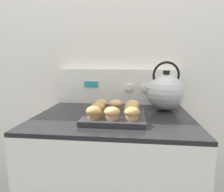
{
  "coord_description": "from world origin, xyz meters",
  "views": [
    {
      "loc": [
        0.1,
        -0.63,
        1.15
      ],
      "look_at": [
        0.0,
        0.24,
        1.0
      ],
      "focal_mm": 32.0,
      "sensor_mm": 36.0,
      "label": 1
    }
  ],
  "objects_px": {
    "muffin_r1_c2": "(131,109)",
    "tea_kettle": "(165,92)",
    "muffin_r0_c0": "(94,112)",
    "muffin_r2_c1": "(116,105)",
    "muffin_pan": "(115,116)",
    "muffin_r0_c2": "(132,113)",
    "muffin_r1_c0": "(98,108)",
    "muffin_r0_c1": "(112,113)",
    "muffin_r2_c0": "(101,104)",
    "muffin_r2_c2": "(133,105)"
  },
  "relations": [
    {
      "from": "muffin_r0_c2",
      "to": "muffin_r2_c2",
      "type": "bearing_deg",
      "value": 89.8
    },
    {
      "from": "muffin_r2_c2",
      "to": "muffin_r1_c0",
      "type": "bearing_deg",
      "value": -153.7
    },
    {
      "from": "muffin_pan",
      "to": "muffin_r2_c0",
      "type": "distance_m",
      "value": 0.11
    },
    {
      "from": "muffin_r1_c0",
      "to": "muffin_r2_c2",
      "type": "xyz_separation_m",
      "value": [
        0.16,
        0.08,
        0.0
      ]
    },
    {
      "from": "muffin_r1_c0",
      "to": "muffin_r1_c2",
      "type": "distance_m",
      "value": 0.15
    },
    {
      "from": "muffin_r2_c0",
      "to": "muffin_r2_c1",
      "type": "xyz_separation_m",
      "value": [
        0.07,
        0.0,
        0.0
      ]
    },
    {
      "from": "muffin_r0_c1",
      "to": "muffin_r2_c2",
      "type": "relative_size",
      "value": 1.0
    },
    {
      "from": "muffin_pan",
      "to": "muffin_r0_c2",
      "type": "relative_size",
      "value": 4.21
    },
    {
      "from": "muffin_r2_c2",
      "to": "tea_kettle",
      "type": "bearing_deg",
      "value": 35.68
    },
    {
      "from": "muffin_r2_c1",
      "to": "muffin_r0_c0",
      "type": "bearing_deg",
      "value": -116.39
    },
    {
      "from": "muffin_r0_c1",
      "to": "muffin_r2_c1",
      "type": "distance_m",
      "value": 0.16
    },
    {
      "from": "muffin_r0_c1",
      "to": "tea_kettle",
      "type": "xyz_separation_m",
      "value": [
        0.25,
        0.28,
        0.05
      ]
    },
    {
      "from": "muffin_r0_c2",
      "to": "muffin_r2_c0",
      "type": "bearing_deg",
      "value": 135.26
    },
    {
      "from": "muffin_r1_c2",
      "to": "muffin_r2_c0",
      "type": "bearing_deg",
      "value": 152.99
    },
    {
      "from": "muffin_pan",
      "to": "muffin_r1_c2",
      "type": "distance_m",
      "value": 0.08
    },
    {
      "from": "muffin_r0_c2",
      "to": "muffin_r2_c1",
      "type": "distance_m",
      "value": 0.18
    },
    {
      "from": "muffin_pan",
      "to": "tea_kettle",
      "type": "distance_m",
      "value": 0.33
    },
    {
      "from": "muffin_r0_c0",
      "to": "muffin_r2_c0",
      "type": "distance_m",
      "value": 0.15
    },
    {
      "from": "muffin_r0_c1",
      "to": "tea_kettle",
      "type": "height_order",
      "value": "tea_kettle"
    },
    {
      "from": "muffin_r2_c2",
      "to": "muffin_r1_c2",
      "type": "bearing_deg",
      "value": -93.23
    },
    {
      "from": "muffin_r0_c0",
      "to": "muffin_r2_c1",
      "type": "xyz_separation_m",
      "value": [
        0.08,
        0.16,
        0.0
      ]
    },
    {
      "from": "muffin_r0_c1",
      "to": "tea_kettle",
      "type": "relative_size",
      "value": 0.25
    },
    {
      "from": "muffin_r0_c0",
      "to": "muffin_r2_c2",
      "type": "bearing_deg",
      "value": 43.68
    },
    {
      "from": "muffin_r1_c0",
      "to": "muffin_r0_c1",
      "type": "bearing_deg",
      "value": -47.07
    },
    {
      "from": "muffin_r2_c0",
      "to": "muffin_r2_c2",
      "type": "height_order",
      "value": "same"
    },
    {
      "from": "muffin_r0_c0",
      "to": "muffin_r1_c2",
      "type": "distance_m",
      "value": 0.17
    },
    {
      "from": "muffin_pan",
      "to": "muffin_r0_c0",
      "type": "distance_m",
      "value": 0.12
    },
    {
      "from": "muffin_r0_c0",
      "to": "muffin_r1_c2",
      "type": "bearing_deg",
      "value": 26.45
    },
    {
      "from": "muffin_r1_c0",
      "to": "muffin_r2_c0",
      "type": "bearing_deg",
      "value": 88.78
    },
    {
      "from": "muffin_r1_c2",
      "to": "muffin_r1_c0",
      "type": "bearing_deg",
      "value": -179.22
    },
    {
      "from": "muffin_r0_c0",
      "to": "muffin_r2_c2",
      "type": "height_order",
      "value": "same"
    },
    {
      "from": "muffin_r1_c2",
      "to": "muffin_r2_c2",
      "type": "xyz_separation_m",
      "value": [
        0.0,
        0.08,
        0.0
      ]
    },
    {
      "from": "muffin_r1_c2",
      "to": "muffin_r0_c1",
      "type": "bearing_deg",
      "value": -133.84
    },
    {
      "from": "muffin_r0_c1",
      "to": "muffin_r2_c0",
      "type": "bearing_deg",
      "value": 114.53
    },
    {
      "from": "muffin_r0_c0",
      "to": "muffin_r2_c1",
      "type": "bearing_deg",
      "value": 63.61
    },
    {
      "from": "muffin_r0_c2",
      "to": "muffin_pan",
      "type": "bearing_deg",
      "value": 136.9
    },
    {
      "from": "muffin_pan",
      "to": "muffin_r2_c1",
      "type": "relative_size",
      "value": 4.21
    },
    {
      "from": "muffin_r0_c0",
      "to": "muffin_r2_c1",
      "type": "relative_size",
      "value": 1.0
    },
    {
      "from": "muffin_r0_c1",
      "to": "muffin_r1_c0",
      "type": "xyz_separation_m",
      "value": [
        -0.07,
        0.08,
        0.0
      ]
    },
    {
      "from": "muffin_r1_c2",
      "to": "muffin_r2_c1",
      "type": "bearing_deg",
      "value": 135.48
    },
    {
      "from": "muffin_r1_c2",
      "to": "tea_kettle",
      "type": "distance_m",
      "value": 0.27
    },
    {
      "from": "muffin_r1_c2",
      "to": "muffin_r2_c0",
      "type": "height_order",
      "value": "same"
    },
    {
      "from": "muffin_pan",
      "to": "muffin_r2_c1",
      "type": "distance_m",
      "value": 0.09
    },
    {
      "from": "muffin_r1_c0",
      "to": "muffin_r2_c0",
      "type": "relative_size",
      "value": 1.0
    },
    {
      "from": "muffin_r2_c0",
      "to": "muffin_r2_c2",
      "type": "relative_size",
      "value": 1.0
    },
    {
      "from": "muffin_pan",
      "to": "muffin_r2_c0",
      "type": "xyz_separation_m",
      "value": [
        -0.07,
        0.08,
        0.04
      ]
    },
    {
      "from": "tea_kettle",
      "to": "muffin_r2_c1",
      "type": "bearing_deg",
      "value": -154.67
    },
    {
      "from": "muffin_r2_c0",
      "to": "tea_kettle",
      "type": "relative_size",
      "value": 0.25
    },
    {
      "from": "muffin_r2_c1",
      "to": "tea_kettle",
      "type": "height_order",
      "value": "tea_kettle"
    },
    {
      "from": "muffin_r0_c1",
      "to": "muffin_r2_c0",
      "type": "distance_m",
      "value": 0.17
    }
  ]
}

